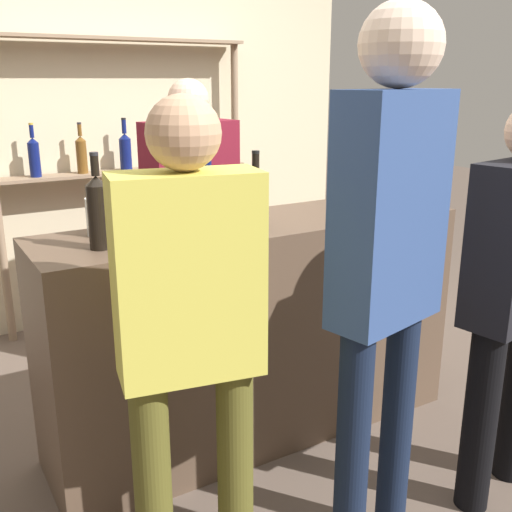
{
  "coord_description": "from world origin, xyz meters",
  "views": [
    {
      "loc": [
        -1.3,
        -2.17,
        1.62
      ],
      "look_at": [
        0.0,
        0.0,
        0.87
      ],
      "focal_mm": 42.0,
      "sensor_mm": 36.0,
      "label": 1
    }
  ],
  "objects_px": {
    "wine_glass": "(144,208)",
    "server_behind_counter": "(192,210)",
    "counter_bottle_0": "(256,199)",
    "counter_bottle_1": "(98,211)",
    "counter_bottle_3": "(378,174)",
    "counter_bottle_2": "(208,204)",
    "customer_left": "(190,323)",
    "cork_jar": "(102,217)",
    "customer_center": "(388,251)"
  },
  "relations": [
    {
      "from": "wine_glass",
      "to": "server_behind_counter",
      "type": "distance_m",
      "value": 0.89
    },
    {
      "from": "server_behind_counter",
      "to": "counter_bottle_0",
      "type": "bearing_deg",
      "value": -13.16
    },
    {
      "from": "counter_bottle_1",
      "to": "counter_bottle_3",
      "type": "distance_m",
      "value": 1.53
    },
    {
      "from": "counter_bottle_2",
      "to": "customer_left",
      "type": "height_order",
      "value": "customer_left"
    },
    {
      "from": "cork_jar",
      "to": "counter_bottle_3",
      "type": "bearing_deg",
      "value": 0.45
    },
    {
      "from": "wine_glass",
      "to": "server_behind_counter",
      "type": "height_order",
      "value": "server_behind_counter"
    },
    {
      "from": "cork_jar",
      "to": "customer_center",
      "type": "relative_size",
      "value": 0.08
    },
    {
      "from": "counter_bottle_0",
      "to": "counter_bottle_3",
      "type": "bearing_deg",
      "value": 14.61
    },
    {
      "from": "server_behind_counter",
      "to": "customer_center",
      "type": "height_order",
      "value": "customer_center"
    },
    {
      "from": "customer_left",
      "to": "counter_bottle_1",
      "type": "bearing_deg",
      "value": 17.96
    },
    {
      "from": "server_behind_counter",
      "to": "customer_center",
      "type": "distance_m",
      "value": 1.6
    },
    {
      "from": "cork_jar",
      "to": "counter_bottle_0",
      "type": "bearing_deg",
      "value": -20.31
    },
    {
      "from": "counter_bottle_3",
      "to": "cork_jar",
      "type": "xyz_separation_m",
      "value": [
        -1.45,
        -0.01,
        -0.06
      ]
    },
    {
      "from": "counter_bottle_0",
      "to": "cork_jar",
      "type": "distance_m",
      "value": 0.62
    },
    {
      "from": "counter_bottle_2",
      "to": "customer_left",
      "type": "distance_m",
      "value": 0.69
    },
    {
      "from": "counter_bottle_0",
      "to": "counter_bottle_1",
      "type": "height_order",
      "value": "counter_bottle_1"
    },
    {
      "from": "cork_jar",
      "to": "server_behind_counter",
      "type": "bearing_deg",
      "value": 42.02
    },
    {
      "from": "counter_bottle_0",
      "to": "counter_bottle_1",
      "type": "bearing_deg",
      "value": 178.31
    },
    {
      "from": "counter_bottle_1",
      "to": "cork_jar",
      "type": "relative_size",
      "value": 2.34
    },
    {
      "from": "counter_bottle_2",
      "to": "server_behind_counter",
      "type": "distance_m",
      "value": 0.92
    },
    {
      "from": "customer_left",
      "to": "wine_glass",
      "type": "bearing_deg",
      "value": -0.05
    },
    {
      "from": "counter_bottle_1",
      "to": "cork_jar",
      "type": "height_order",
      "value": "counter_bottle_1"
    },
    {
      "from": "counter_bottle_0",
      "to": "counter_bottle_2",
      "type": "height_order",
      "value": "counter_bottle_2"
    },
    {
      "from": "customer_left",
      "to": "counter_bottle_3",
      "type": "bearing_deg",
      "value": -49.84
    },
    {
      "from": "counter_bottle_1",
      "to": "wine_glass",
      "type": "distance_m",
      "value": 0.23
    },
    {
      "from": "counter_bottle_1",
      "to": "cork_jar",
      "type": "xyz_separation_m",
      "value": [
        0.07,
        0.2,
        -0.07
      ]
    },
    {
      "from": "counter_bottle_2",
      "to": "wine_glass",
      "type": "xyz_separation_m",
      "value": [
        -0.21,
        0.14,
        -0.02
      ]
    },
    {
      "from": "wine_glass",
      "to": "cork_jar",
      "type": "height_order",
      "value": "wine_glass"
    },
    {
      "from": "counter_bottle_0",
      "to": "counter_bottle_2",
      "type": "xyz_separation_m",
      "value": [
        -0.23,
        -0.03,
        0.01
      ]
    },
    {
      "from": "cork_jar",
      "to": "customer_left",
      "type": "distance_m",
      "value": 0.82
    },
    {
      "from": "counter_bottle_3",
      "to": "wine_glass",
      "type": "bearing_deg",
      "value": -175.14
    },
    {
      "from": "counter_bottle_0",
      "to": "customer_center",
      "type": "bearing_deg",
      "value": -89.86
    },
    {
      "from": "counter_bottle_2",
      "to": "server_behind_counter",
      "type": "height_order",
      "value": "server_behind_counter"
    },
    {
      "from": "cork_jar",
      "to": "counter_bottle_1",
      "type": "bearing_deg",
      "value": -109.54
    },
    {
      "from": "cork_jar",
      "to": "customer_left",
      "type": "relative_size",
      "value": 0.09
    },
    {
      "from": "counter_bottle_0",
      "to": "wine_glass",
      "type": "height_order",
      "value": "counter_bottle_0"
    },
    {
      "from": "counter_bottle_3",
      "to": "server_behind_counter",
      "type": "distance_m",
      "value": 1.0
    },
    {
      "from": "cork_jar",
      "to": "server_behind_counter",
      "type": "xyz_separation_m",
      "value": [
        0.66,
        0.59,
        -0.16
      ]
    },
    {
      "from": "counter_bottle_2",
      "to": "server_behind_counter",
      "type": "relative_size",
      "value": 0.2
    },
    {
      "from": "counter_bottle_2",
      "to": "counter_bottle_3",
      "type": "bearing_deg",
      "value": 13.01
    },
    {
      "from": "counter_bottle_3",
      "to": "customer_center",
      "type": "relative_size",
      "value": 0.18
    },
    {
      "from": "counter_bottle_0",
      "to": "counter_bottle_2",
      "type": "relative_size",
      "value": 0.97
    },
    {
      "from": "counter_bottle_0",
      "to": "server_behind_counter",
      "type": "distance_m",
      "value": 0.84
    },
    {
      "from": "server_behind_counter",
      "to": "customer_left",
      "type": "height_order",
      "value": "server_behind_counter"
    },
    {
      "from": "server_behind_counter",
      "to": "counter_bottle_3",
      "type": "bearing_deg",
      "value": 45.92
    },
    {
      "from": "counter_bottle_1",
      "to": "customer_center",
      "type": "relative_size",
      "value": 0.19
    },
    {
      "from": "counter_bottle_2",
      "to": "customer_center",
      "type": "bearing_deg",
      "value": -72.83
    },
    {
      "from": "customer_left",
      "to": "customer_center",
      "type": "relative_size",
      "value": 0.86
    },
    {
      "from": "counter_bottle_1",
      "to": "customer_center",
      "type": "xyz_separation_m",
      "value": [
        0.65,
        -0.8,
        -0.05
      ]
    },
    {
      "from": "counter_bottle_1",
      "to": "customer_left",
      "type": "distance_m",
      "value": 0.65
    }
  ]
}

